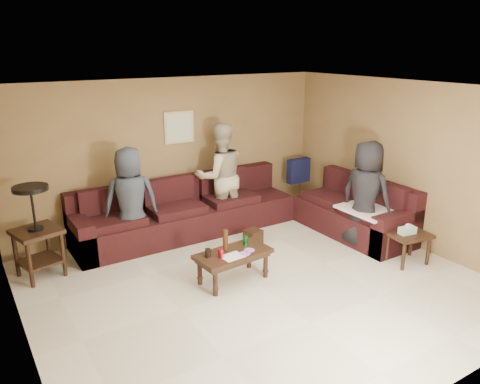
{
  "coord_description": "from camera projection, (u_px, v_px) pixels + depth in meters",
  "views": [
    {
      "loc": [
        -3.12,
        -4.47,
        3.0
      ],
      "look_at": [
        0.25,
        0.85,
        1.0
      ],
      "focal_mm": 35.0,
      "sensor_mm": 36.0,
      "label": 1
    }
  ],
  "objects": [
    {
      "name": "coffee_table",
      "position": [
        233.0,
        256.0,
        6.1
      ],
      "size": [
        1.03,
        0.57,
        0.69
      ],
      "rotation": [
        0.0,
        0.0,
        0.08
      ],
      "color": "black",
      "rests_on": "ground"
    },
    {
      "name": "sectional_sofa",
      "position": [
        247.0,
        215.0,
        7.64
      ],
      "size": [
        4.65,
        2.9,
        0.97
      ],
      "color": "black",
      "rests_on": "ground"
    },
    {
      "name": "wall_art",
      "position": [
        179.0,
        127.0,
        7.63
      ],
      "size": [
        0.52,
        0.04,
        0.52
      ],
      "color": "tan",
      "rests_on": "ground"
    },
    {
      "name": "room",
      "position": [
        260.0,
        161.0,
        5.6
      ],
      "size": [
        5.6,
        5.5,
        2.5
      ],
      "color": "beige",
      "rests_on": "ground"
    },
    {
      "name": "waste_bin",
      "position": [
        253.0,
        238.0,
        7.21
      ],
      "size": [
        0.26,
        0.26,
        0.28
      ],
      "primitive_type": "cube",
      "rotation": [
        0.0,
        0.0,
        0.15
      ],
      "color": "black",
      "rests_on": "ground"
    },
    {
      "name": "person_middle",
      "position": [
        220.0,
        176.0,
        7.78
      ],
      "size": [
        0.97,
        0.81,
        1.79
      ],
      "primitive_type": "imported",
      "rotation": [
        0.0,
        0.0,
        2.98
      ],
      "color": "tan",
      "rests_on": "ground"
    },
    {
      "name": "person_left",
      "position": [
        131.0,
        201.0,
        6.85
      ],
      "size": [
        0.89,
        0.7,
        1.61
      ],
      "primitive_type": "imported",
      "rotation": [
        0.0,
        0.0,
        2.88
      ],
      "color": "#2D343F",
      "rests_on": "ground"
    },
    {
      "name": "person_right",
      "position": [
        366.0,
        195.0,
        7.04
      ],
      "size": [
        0.69,
        0.91,
        1.65
      ],
      "primitive_type": "imported",
      "rotation": [
        0.0,
        0.0,
        1.8
      ],
      "color": "black",
      "rests_on": "ground"
    },
    {
      "name": "end_table_left",
      "position": [
        36.0,
        230.0,
        6.14
      ],
      "size": [
        0.67,
        0.67,
        1.27
      ],
      "rotation": [
        0.0,
        0.0,
        0.24
      ],
      "color": "black",
      "rests_on": "ground"
    },
    {
      "name": "side_table_right",
      "position": [
        408.0,
        237.0,
        6.61
      ],
      "size": [
        0.61,
        0.53,
        0.6
      ],
      "rotation": [
        0.0,
        0.0,
        -0.16
      ],
      "color": "black",
      "rests_on": "ground"
    }
  ]
}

